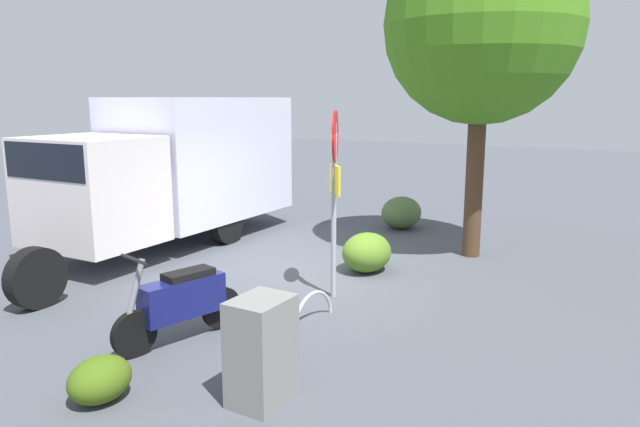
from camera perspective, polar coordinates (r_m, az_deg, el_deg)
name	(u,v)px	position (r m, az deg, el deg)	size (l,w,h in m)	color
ground_plane	(302,274)	(10.28, -1.72, -5.90)	(60.00, 60.00, 0.00)	#474A53
box_truck_near	(172,165)	(12.53, -14.11, 4.54)	(7.28, 2.23, 3.02)	black
motorcycle	(182,301)	(7.62, -13.24, -8.25)	(1.77, 0.73, 1.20)	black
stop_sign	(335,175)	(8.72, 1.42, 3.73)	(0.71, 0.33, 2.84)	#9E9EA3
street_tree	(482,27)	(11.53, 15.43, 17.06)	(3.58, 3.58, 6.09)	#47301E
utility_cabinet	(262,351)	(6.02, -5.69, -13.09)	(0.63, 0.49, 1.09)	slate
bike_rack_hoop	(314,321)	(8.22, -0.63, -10.35)	(0.85, 0.85, 0.05)	#B7B7BC
shrub_near_sign	(401,213)	(13.91, 7.89, 0.09)	(1.10, 0.90, 0.75)	#4F6839
shrub_mid_verge	(367,252)	(10.39, 4.55, -3.77)	(1.01, 0.83, 0.69)	#507621
shrub_by_tree	(100,379)	(6.53, -20.54, -14.81)	(0.67, 0.55, 0.46)	#405C14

